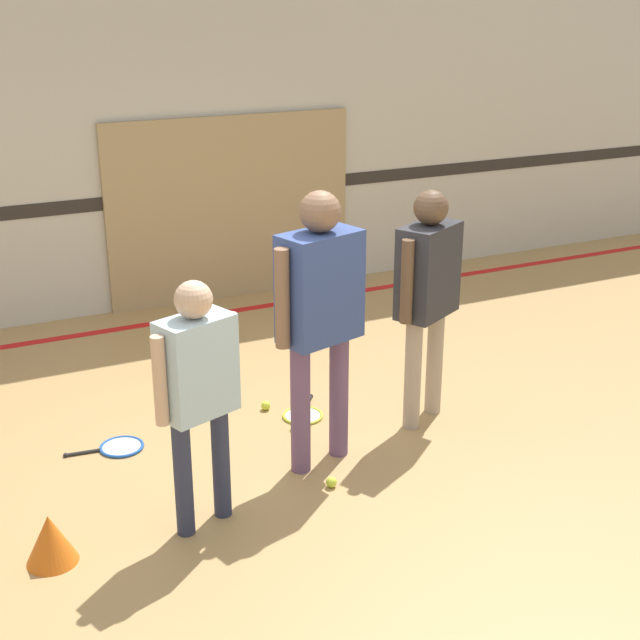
% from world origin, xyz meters
% --- Properties ---
extents(ground_plane, '(16.00, 16.00, 0.00)m').
position_xyz_m(ground_plane, '(0.00, 0.00, 0.00)').
color(ground_plane, tan).
extents(wall_back, '(16.00, 0.07, 3.20)m').
position_xyz_m(wall_back, '(0.00, 3.43, 1.60)').
color(wall_back, beige).
rests_on(wall_back, ground_plane).
extents(wall_panel, '(2.40, 0.05, 1.73)m').
position_xyz_m(wall_panel, '(0.88, 3.37, 0.87)').
color(wall_panel, tan).
rests_on(wall_panel, ground_plane).
extents(floor_stripe, '(14.40, 0.10, 0.01)m').
position_xyz_m(floor_stripe, '(0.00, 2.93, 0.00)').
color(floor_stripe, red).
rests_on(floor_stripe, ground_plane).
extents(person_instructor, '(0.64, 0.39, 1.74)m').
position_xyz_m(person_instructor, '(0.22, 0.06, 1.08)').
color(person_instructor, '#6B4C70').
rests_on(person_instructor, ground_plane).
extents(person_student_left, '(0.52, 0.34, 1.43)m').
position_xyz_m(person_student_left, '(-0.67, -0.29, 0.89)').
color(person_student_left, '#2D334C').
rests_on(person_student_left, ground_plane).
extents(person_student_right, '(0.55, 0.43, 1.62)m').
position_xyz_m(person_student_right, '(1.12, 0.29, 1.00)').
color(person_student_right, tan).
rests_on(person_student_right, ground_plane).
extents(racket_spare_on_floor, '(0.40, 0.48, 0.03)m').
position_xyz_m(racket_spare_on_floor, '(0.39, 0.69, 0.01)').
color(racket_spare_on_floor, '#C6D838').
rests_on(racket_spare_on_floor, ground_plane).
extents(racket_second_spare, '(0.53, 0.32, 0.03)m').
position_xyz_m(racket_second_spare, '(-0.90, 0.78, 0.01)').
color(racket_second_spare, blue).
rests_on(racket_second_spare, ground_plane).
extents(tennis_ball_near_instructor, '(0.07, 0.07, 0.07)m').
position_xyz_m(tennis_ball_near_instructor, '(0.15, -0.25, 0.03)').
color(tennis_ball_near_instructor, '#CCE038').
rests_on(tennis_ball_near_instructor, ground_plane).
extents(tennis_ball_by_spare_racket, '(0.07, 0.07, 0.07)m').
position_xyz_m(tennis_ball_by_spare_racket, '(0.19, 0.89, 0.03)').
color(tennis_ball_by_spare_racket, '#CCE038').
rests_on(tennis_ball_by_spare_racket, ground_plane).
extents(tennis_ball_stray_left, '(0.07, 0.07, 0.07)m').
position_xyz_m(tennis_ball_stray_left, '(0.26, 0.52, 0.03)').
color(tennis_ball_stray_left, '#CCE038').
rests_on(tennis_ball_stray_left, ground_plane).
extents(training_cone, '(0.27, 0.27, 0.28)m').
position_xyz_m(training_cone, '(-1.50, -0.28, 0.14)').
color(training_cone, orange).
rests_on(training_cone, ground_plane).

